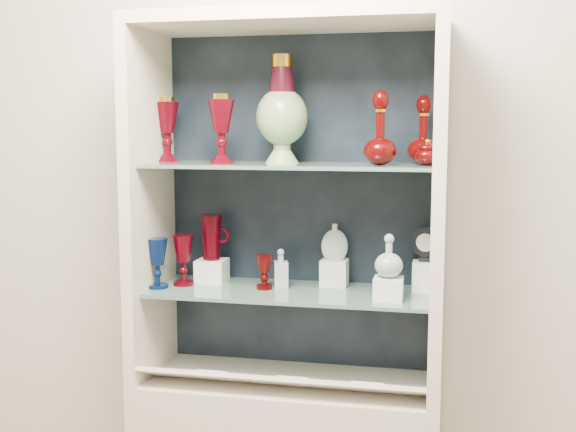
% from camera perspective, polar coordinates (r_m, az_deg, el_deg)
% --- Properties ---
extents(wall_back, '(3.50, 0.02, 2.80)m').
position_cam_1_polar(wall_back, '(2.55, 1.05, 2.83)').
color(wall_back, beige).
rests_on(wall_back, ground).
extents(cabinet_back_panel, '(0.98, 0.02, 1.15)m').
position_cam_1_polar(cabinet_back_panel, '(2.53, 0.91, 1.08)').
color(cabinet_back_panel, black).
rests_on(cabinet_back_panel, cabinet_base).
extents(cabinet_side_left, '(0.04, 0.40, 1.15)m').
position_cam_1_polar(cabinet_side_left, '(2.49, -10.87, 0.86)').
color(cabinet_side_left, beige).
rests_on(cabinet_side_left, cabinet_base).
extents(cabinet_side_right, '(0.04, 0.40, 1.15)m').
position_cam_1_polar(cabinet_side_right, '(2.29, 11.82, 0.31)').
color(cabinet_side_right, beige).
rests_on(cabinet_side_right, cabinet_base).
extents(cabinet_top_cap, '(1.00, 0.40, 0.04)m').
position_cam_1_polar(cabinet_top_cap, '(2.35, 0.00, 15.17)').
color(cabinet_top_cap, beige).
rests_on(cabinet_top_cap, cabinet_side_left).
extents(shelf_lower, '(0.92, 0.34, 0.01)m').
position_cam_1_polar(shelf_lower, '(2.41, 0.10, -6.00)').
color(shelf_lower, slate).
rests_on(shelf_lower, cabinet_side_left).
extents(shelf_upper, '(0.92, 0.34, 0.01)m').
position_cam_1_polar(shelf_upper, '(2.35, 0.10, 4.03)').
color(shelf_upper, slate).
rests_on(shelf_upper, cabinet_side_left).
extents(label_ledge, '(0.92, 0.17, 0.09)m').
position_cam_1_polar(label_ledge, '(2.36, -0.58, -12.95)').
color(label_ledge, beige).
rests_on(label_ledge, cabinet_base).
extents(label_card_0, '(0.10, 0.06, 0.03)m').
position_cam_1_polar(label_card_0, '(2.32, 6.37, -13.02)').
color(label_card_0, white).
rests_on(label_card_0, label_ledge).
extents(label_card_1, '(0.10, 0.06, 0.03)m').
position_cam_1_polar(label_card_1, '(2.41, -5.82, -12.17)').
color(label_card_1, white).
rests_on(label_card_1, label_ledge).
extents(label_card_2, '(0.10, 0.06, 0.03)m').
position_cam_1_polar(label_card_2, '(2.35, 0.45, -12.68)').
color(label_card_2, white).
rests_on(label_card_2, label_ledge).
extents(pedestal_lamp_left, '(0.08, 0.08, 0.22)m').
position_cam_1_polar(pedestal_lamp_left, '(2.52, -9.53, 6.78)').
color(pedestal_lamp_left, '#490009').
rests_on(pedestal_lamp_left, shelf_upper).
extents(pedestal_lamp_right, '(0.10, 0.10, 0.22)m').
position_cam_1_polar(pedestal_lamp_right, '(2.35, -5.28, 6.87)').
color(pedestal_lamp_right, '#490009').
rests_on(pedestal_lamp_right, shelf_upper).
extents(enamel_urn, '(0.18, 0.18, 0.35)m').
position_cam_1_polar(enamel_urn, '(2.39, -0.48, 8.44)').
color(enamel_urn, '#0C4B27').
rests_on(enamel_urn, shelf_upper).
extents(ruby_decanter_a, '(0.12, 0.12, 0.26)m').
position_cam_1_polar(ruby_decanter_a, '(2.25, 7.31, 7.28)').
color(ruby_decanter_a, '#470000').
rests_on(ruby_decanter_a, shelf_upper).
extents(ruby_decanter_b, '(0.11, 0.11, 0.23)m').
position_cam_1_polar(ruby_decanter_b, '(2.36, 10.65, 6.88)').
color(ruby_decanter_b, '#470000').
rests_on(ruby_decanter_b, shelf_upper).
extents(lidded_bowl, '(0.08, 0.08, 0.08)m').
position_cam_1_polar(lidded_bowl, '(2.27, 10.93, 5.01)').
color(lidded_bowl, '#470000').
rests_on(lidded_bowl, shelf_upper).
extents(cobalt_goblet, '(0.08, 0.08, 0.17)m').
position_cam_1_polar(cobalt_goblet, '(2.46, -10.28, -3.69)').
color(cobalt_goblet, '#011440').
rests_on(cobalt_goblet, shelf_lower).
extents(ruby_goblet_tall, '(0.08, 0.08, 0.17)m').
position_cam_1_polar(ruby_goblet_tall, '(2.49, -8.28, -3.46)').
color(ruby_goblet_tall, '#490009').
rests_on(ruby_goblet_tall, shelf_lower).
extents(ruby_goblet_small, '(0.06, 0.06, 0.11)m').
position_cam_1_polar(ruby_goblet_small, '(2.41, -1.88, -4.46)').
color(ruby_goblet_small, '#470000').
rests_on(ruby_goblet_small, shelf_lower).
extents(riser_ruby_pitcher, '(0.10, 0.10, 0.08)m').
position_cam_1_polar(riser_ruby_pitcher, '(2.53, -6.03, -4.33)').
color(riser_ruby_pitcher, silver).
rests_on(riser_ruby_pitcher, shelf_lower).
extents(ruby_pitcher, '(0.12, 0.08, 0.16)m').
position_cam_1_polar(ruby_pitcher, '(2.51, -6.07, -1.67)').
color(ruby_pitcher, '#490009').
rests_on(ruby_pitcher, riser_ruby_pitcher).
extents(clear_square_bottle, '(0.06, 0.06, 0.13)m').
position_cam_1_polar(clear_square_bottle, '(2.42, -0.58, -4.16)').
color(clear_square_bottle, '#92A2A8').
rests_on(clear_square_bottle, shelf_lower).
extents(riser_flat_flask, '(0.09, 0.09, 0.09)m').
position_cam_1_polar(riser_flat_flask, '(2.47, 3.68, -4.47)').
color(riser_flat_flask, silver).
rests_on(riser_flat_flask, shelf_lower).
extents(flat_flask, '(0.10, 0.05, 0.13)m').
position_cam_1_polar(flat_flask, '(2.45, 3.70, -1.99)').
color(flat_flask, silver).
rests_on(flat_flask, riser_flat_flask).
extents(riser_clear_round_decanter, '(0.09, 0.09, 0.07)m').
position_cam_1_polar(riser_clear_round_decanter, '(2.29, 7.93, -5.70)').
color(riser_clear_round_decanter, silver).
rests_on(riser_clear_round_decanter, shelf_lower).
extents(clear_round_decanter, '(0.11, 0.11, 0.13)m').
position_cam_1_polar(clear_round_decanter, '(2.27, 7.97, -3.22)').
color(clear_round_decanter, '#92A2A8').
rests_on(clear_round_decanter, riser_clear_round_decanter).
extents(riser_cameo_medallion, '(0.08, 0.08, 0.10)m').
position_cam_1_polar(riser_cameo_medallion, '(2.42, 10.76, -4.71)').
color(riser_cameo_medallion, silver).
rests_on(riser_cameo_medallion, shelf_lower).
extents(cameo_medallion, '(0.10, 0.05, 0.12)m').
position_cam_1_polar(cameo_medallion, '(2.40, 10.81, -2.18)').
color(cameo_medallion, black).
rests_on(cameo_medallion, riser_cameo_medallion).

